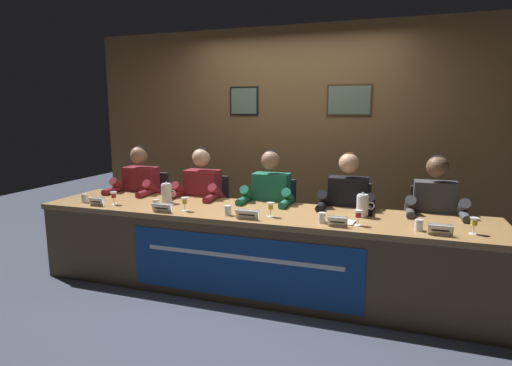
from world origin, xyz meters
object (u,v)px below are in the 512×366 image
Objects in this scene: juice_glass_far_left at (114,196)px; chair_left at (208,218)px; chair_center at (274,224)px; juice_glass_center at (271,207)px; panelist_left at (199,197)px; water_cup_right at (322,218)px; document_stack_right at (341,222)px; nameplate_left at (162,208)px; panelist_far_right at (435,214)px; conference_table at (252,237)px; water_pitcher_left_side at (167,193)px; nameplate_right at (338,222)px; juice_glass_right at (358,215)px; chair_right at (348,231)px; chair_far_right at (431,238)px; water_cup_far_right at (419,226)px; nameplate_far_right at (440,230)px; nameplate_far_left at (97,201)px; panelist_right at (347,208)px; nameplate_center at (247,214)px; water_cup_far_left at (85,199)px; panelist_center at (269,202)px; water_cup_center at (228,211)px; juice_glass_far_right at (474,223)px; panelist_far_left at (137,193)px; water_cup_left at (156,205)px; chair_far_left at (149,213)px.

juice_glass_far_left is 1.07m from chair_left.
chair_center is 0.89m from juice_glass_center.
juice_glass_far_left is at bearing -134.89° from panelist_left.
water_cup_right is 0.16m from document_stack_right.
panelist_far_right reaches higher than nameplate_left.
water_pitcher_left_side is at bearing 171.69° from conference_table.
water_pitcher_left_side is (-1.69, 0.32, 0.05)m from nameplate_right.
juice_glass_right reaches higher than nameplate_left.
chair_right is 1.00× the size of chair_far_right.
nameplate_far_right is at bearing -27.95° from water_cup_far_right.
nameplate_far_left is 0.17× the size of chair_right.
juice_glass_far_left is 2.21m from panelist_right.
panelist_far_right is at bearing 25.58° from nameplate_center.
nameplate_far_left is at bearing -150.84° from water_pitcher_left_side.
water_pitcher_left_side is at bearing -171.09° from panelist_far_right.
water_cup_right reaches higher than nameplate_right.
nameplate_far_left is at bearing -173.06° from conference_table.
water_cup_far_left is 1.80m from panelist_center.
nameplate_far_right is at bearing -1.29° from water_cup_far_left.
water_cup_center is 0.37× the size of document_stack_right.
juice_glass_far_right is at bearing 4.86° from water_cup_far_right.
water_cup_far_right is at bearing 2.95° from nameplate_left.
water_cup_far_left is (-0.17, -0.62, 0.05)m from panelist_far_left.
conference_table is 48.22× the size of water_cup_far_right.
panelist_far_left is at bearing 166.08° from document_stack_right.
water_cup_far_left reaches higher than nameplate_center.
panelist_left is at bearing 162.86° from nameplate_far_right.
nameplate_right is 1.03m from panelist_far_right.
water_cup_left is at bearing -153.29° from chair_right.
nameplate_left is 1.40m from water_cup_right.
panelist_left reaches higher than nameplate_far_left.
nameplate_center is (0.79, -0.91, 0.33)m from chair_left.
water_pitcher_left_side reaches higher than juice_glass_far_right.
chair_center is at bearing 180.00° from chair_far_right.
water_cup_far_left is 0.69× the size of juice_glass_center.
chair_far_left reaches higher than juice_glass_center.
chair_center is 1.00× the size of chair_far_right.
document_stack_right is at bearing -18.51° from chair_far_left.
panelist_far_left is 1.50m from water_cup_center.
water_cup_center and water_cup_right have the same top height.
chair_center is at bearing 149.10° from nameplate_far_right.
panelist_left reaches higher than juice_glass_far_left.
panelist_far_left is at bearing 180.00° from panelist_right.
chair_center is at bearing 130.40° from nameplate_right.
conference_table is 27.02× the size of nameplate_right.
panelist_left reaches higher than water_pitcher_left_side.
chair_left is at bearing 0.00° from chair_far_left.
chair_right is 3.96× the size of document_stack_right.
juice_glass_far_left is at bearing -179.00° from document_stack_right.
chair_far_right reaches higher than nameplate_right.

